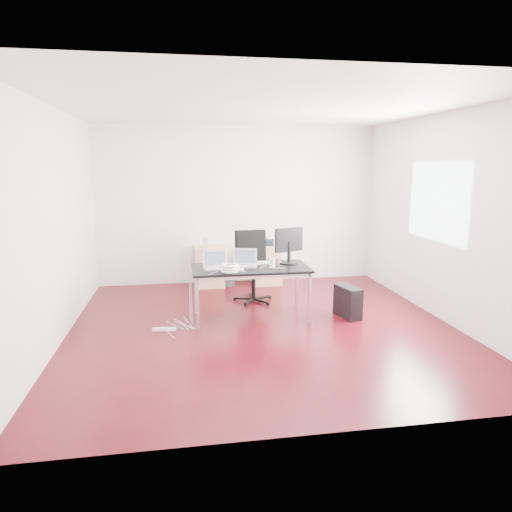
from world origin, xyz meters
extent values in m
plane|color=#38060C|center=(0.00, 0.00, 0.00)|extent=(5.00, 5.00, 0.00)
plane|color=silver|center=(0.00, 0.00, 2.80)|extent=(5.00, 5.00, 0.00)
plane|color=silver|center=(0.00, 2.50, 1.40)|extent=(5.00, 0.00, 5.00)
plane|color=silver|center=(0.00, -2.50, 1.40)|extent=(5.00, 0.00, 5.00)
plane|color=silver|center=(-2.50, 0.00, 1.40)|extent=(0.00, 5.00, 5.00)
plane|color=silver|center=(2.50, 0.00, 1.40)|extent=(0.00, 5.00, 5.00)
plane|color=white|center=(2.48, 0.20, 1.60)|extent=(0.00, 1.50, 1.50)
cube|color=black|center=(-0.10, 0.39, 0.71)|extent=(1.60, 0.80, 0.03)
cube|color=silver|center=(-0.85, 0.04, 0.35)|extent=(0.04, 0.04, 0.70)
cube|color=silver|center=(-0.85, 0.74, 0.35)|extent=(0.04, 0.04, 0.70)
cube|color=silver|center=(0.65, 0.04, 0.35)|extent=(0.04, 0.04, 0.70)
cube|color=silver|center=(0.65, 0.74, 0.35)|extent=(0.04, 0.04, 0.70)
cylinder|color=black|center=(0.06, 1.16, 0.23)|extent=(0.06, 0.06, 0.47)
cube|color=black|center=(0.06, 1.16, 0.50)|extent=(0.50, 0.48, 0.06)
cube|color=black|center=(0.05, 1.38, 0.81)|extent=(0.46, 0.11, 0.55)
cube|color=tan|center=(-0.56, 2.23, 0.35)|extent=(0.50, 0.50, 0.70)
cube|color=tan|center=(0.46, 2.23, 0.35)|extent=(0.50, 0.50, 0.70)
cube|color=black|center=(1.25, 0.21, 0.22)|extent=(0.30, 0.48, 0.44)
cylinder|color=black|center=(-0.24, 2.18, 0.14)|extent=(0.32, 0.32, 0.28)
cube|color=white|center=(-1.29, 0.07, 0.02)|extent=(0.30, 0.09, 0.04)
cube|color=silver|center=(-0.57, 0.34, 0.74)|extent=(0.35, 0.26, 0.01)
cube|color=silver|center=(-0.58, 0.45, 0.85)|extent=(0.33, 0.08, 0.22)
cube|color=#475166|center=(-0.58, 0.45, 0.85)|extent=(0.29, 0.06, 0.18)
cube|color=silver|center=(-0.18, 0.42, 0.74)|extent=(0.37, 0.29, 0.01)
cube|color=silver|center=(-0.15, 0.53, 0.85)|extent=(0.33, 0.11, 0.22)
cube|color=#475166|center=(-0.15, 0.53, 0.85)|extent=(0.29, 0.10, 0.18)
cylinder|color=black|center=(0.47, 0.53, 0.74)|extent=(0.26, 0.26, 0.02)
cylinder|color=black|center=(0.47, 0.53, 0.90)|extent=(0.05, 0.05, 0.30)
cube|color=black|center=(0.47, 0.55, 1.07)|extent=(0.44, 0.22, 0.34)
cube|color=#475166|center=(0.47, 0.58, 1.07)|extent=(0.37, 0.15, 0.29)
cube|color=white|center=(0.14, 0.59, 0.74)|extent=(0.45, 0.16, 0.02)
cylinder|color=white|center=(0.19, 0.33, 0.79)|extent=(0.11, 0.11, 0.12)
cylinder|color=#51281B|center=(0.27, 0.41, 0.78)|extent=(0.08, 0.08, 0.10)
torus|color=white|center=(-0.42, 0.13, 0.75)|extent=(0.24, 0.24, 0.04)
torus|color=white|center=(-0.42, 0.13, 0.78)|extent=(0.23, 0.23, 0.04)
torus|color=white|center=(-0.42, 0.13, 0.82)|extent=(0.22, 0.22, 0.04)
cube|color=white|center=(-0.27, 0.18, 0.74)|extent=(0.09, 0.09, 0.03)
cube|color=#9E9E9E|center=(-0.62, 2.17, 0.79)|extent=(0.10, 0.09, 0.18)
cube|color=black|center=(0.45, 2.26, 0.74)|extent=(0.34, 0.29, 0.09)
camera|label=1|loc=(-1.03, -5.66, 2.10)|focal=32.00mm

